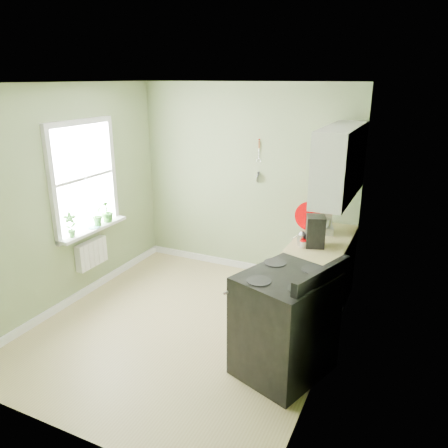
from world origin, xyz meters
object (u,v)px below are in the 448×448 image
at_px(coffee_maker, 315,232).
at_px(kettle, 302,238).
at_px(stove, 285,324).
at_px(stand_mixer, 325,217).

bearing_deg(coffee_maker, kettle, -167.50).
bearing_deg(stove, stand_mixer, 91.43).
distance_m(kettle, coffee_maker, 0.17).
height_order(stove, kettle, stove).
relative_size(stand_mixer, kettle, 2.55).
xyz_separation_m(stove, coffee_maker, (-0.03, 1.13, 0.56)).
xyz_separation_m(stove, kettle, (-0.17, 1.10, 0.47)).
bearing_deg(coffee_maker, stove, -88.73).
bearing_deg(coffee_maker, stand_mixer, 91.75).
bearing_deg(stove, kettle, 98.71).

